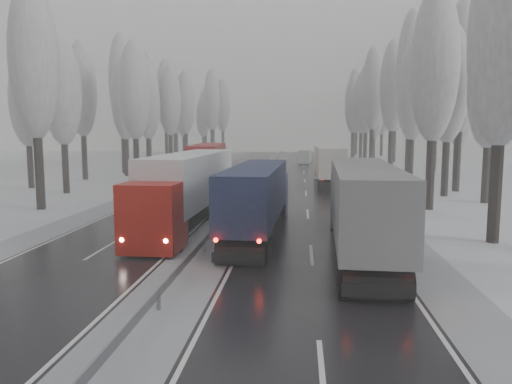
# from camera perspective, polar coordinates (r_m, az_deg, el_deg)

# --- Properties ---
(ground) EXTENTS (260.00, 260.00, 0.00)m
(ground) POSITION_cam_1_polar(r_m,az_deg,el_deg) (13.93, -15.86, -18.66)
(ground) COLOR silver
(ground) RESTS_ON ground
(carriageway_right) EXTENTS (7.50, 200.00, 0.03)m
(carriageway_right) POSITION_cam_1_polar(r_m,az_deg,el_deg) (42.12, 5.81, -1.16)
(carriageway_right) COLOR black
(carriageway_right) RESTS_ON ground
(carriageway_left) EXTENTS (7.50, 200.00, 0.03)m
(carriageway_left) POSITION_cam_1_polar(r_m,az_deg,el_deg) (43.26, -8.23, -0.98)
(carriageway_left) COLOR black
(carriageway_left) RESTS_ON ground
(median_slush) EXTENTS (3.00, 200.00, 0.04)m
(median_slush) POSITION_cam_1_polar(r_m,az_deg,el_deg) (42.37, -1.30, -1.07)
(median_slush) COLOR #A3A6AB
(median_slush) RESTS_ON ground
(shoulder_right) EXTENTS (2.40, 200.00, 0.04)m
(shoulder_right) POSITION_cam_1_polar(r_m,az_deg,el_deg) (42.48, 12.51, -1.22)
(shoulder_right) COLOR #A3A6AB
(shoulder_right) RESTS_ON ground
(shoulder_left) EXTENTS (2.40, 200.00, 0.04)m
(shoulder_left) POSITION_cam_1_polar(r_m,az_deg,el_deg) (44.65, -14.43, -0.87)
(shoulder_left) COLOR #A3A6AB
(shoulder_left) RESTS_ON ground
(median_guardrail) EXTENTS (0.12, 200.00, 0.76)m
(median_guardrail) POSITION_cam_1_polar(r_m,az_deg,el_deg) (42.28, -1.31, -0.30)
(median_guardrail) COLOR slate
(median_guardrail) RESTS_ON ground
(tree_16) EXTENTS (3.60, 3.60, 16.53)m
(tree_16) POSITION_cam_1_polar(r_m,az_deg,el_deg) (29.64, 26.51, 15.41)
(tree_16) COLOR black
(tree_16) RESTS_ON ground
(tree_18) EXTENTS (3.60, 3.60, 16.58)m
(tree_18) POSITION_cam_1_polar(r_m,az_deg,el_deg) (40.24, 19.75, 13.35)
(tree_18) COLOR black
(tree_18) RESTS_ON ground
(tree_19) EXTENTS (3.60, 3.60, 14.57)m
(tree_19) POSITION_cam_1_polar(r_m,az_deg,el_deg) (45.53, 25.23, 10.69)
(tree_19) COLOR black
(tree_19) RESTS_ON ground
(tree_20) EXTENTS (3.60, 3.60, 15.71)m
(tree_20) POSITION_cam_1_polar(r_m,az_deg,el_deg) (48.87, 21.20, 11.44)
(tree_20) COLOR black
(tree_20) RESTS_ON ground
(tree_21) EXTENTS (3.60, 3.60, 18.62)m
(tree_21) POSITION_cam_1_polar(r_m,az_deg,el_deg) (53.50, 22.43, 12.96)
(tree_21) COLOR black
(tree_21) RESTS_ON ground
(tree_22) EXTENTS (3.60, 3.60, 15.86)m
(tree_22) POSITION_cam_1_polar(r_m,az_deg,el_deg) (58.77, 17.51, 10.85)
(tree_22) COLOR black
(tree_22) RESTS_ON ground
(tree_23) EXTENTS (3.60, 3.60, 13.55)m
(tree_23) POSITION_cam_1_polar(r_m,az_deg,el_deg) (64.13, 22.25, 8.99)
(tree_23) COLOR black
(tree_23) RESTS_ON ground
(tree_24) EXTENTS (3.60, 3.60, 20.49)m
(tree_24) POSITION_cam_1_polar(r_m,az_deg,el_deg) (64.50, 17.33, 13.12)
(tree_24) COLOR black
(tree_24) RESTS_ON ground
(tree_25) EXTENTS (3.60, 3.60, 19.44)m
(tree_25) POSITION_cam_1_polar(r_m,az_deg,el_deg) (70.00, 22.27, 11.86)
(tree_25) COLOR black
(tree_25) RESTS_ON ground
(tree_26) EXTENTS (3.60, 3.60, 18.78)m
(tree_26) POSITION_cam_1_polar(r_m,az_deg,el_deg) (74.35, 15.35, 11.49)
(tree_26) COLOR black
(tree_26) RESTS_ON ground
(tree_27) EXTENTS (3.60, 3.60, 17.62)m
(tree_27) POSITION_cam_1_polar(r_m,az_deg,el_deg) (79.71, 19.96, 10.47)
(tree_27) COLOR black
(tree_27) RESTS_ON ground
(tree_28) EXTENTS (3.60, 3.60, 19.62)m
(tree_28) POSITION_cam_1_polar(r_m,az_deg,el_deg) (84.72, 13.23, 11.34)
(tree_28) COLOR black
(tree_28) RESTS_ON ground
(tree_29) EXTENTS (3.60, 3.60, 18.11)m
(tree_29) POSITION_cam_1_polar(r_m,az_deg,el_deg) (89.87, 17.58, 10.32)
(tree_29) COLOR black
(tree_29) RESTS_ON ground
(tree_30) EXTENTS (3.60, 3.60, 17.86)m
(tree_30) POSITION_cam_1_polar(r_m,az_deg,el_deg) (94.31, 12.50, 10.21)
(tree_30) COLOR black
(tree_30) RESTS_ON ground
(tree_31) EXTENTS (3.60, 3.60, 18.58)m
(tree_31) POSITION_cam_1_polar(r_m,az_deg,el_deg) (99.19, 15.65, 10.22)
(tree_31) COLOR black
(tree_31) RESTS_ON ground
(tree_32) EXTENTS (3.60, 3.60, 17.33)m
(tree_32) POSITION_cam_1_polar(r_m,az_deg,el_deg) (101.74, 11.98, 9.79)
(tree_32) COLOR black
(tree_32) RESTS_ON ground
(tree_33) EXTENTS (3.60, 3.60, 14.33)m
(tree_33) POSITION_cam_1_polar(r_m,az_deg,el_deg) (106.03, 13.40, 8.60)
(tree_33) COLOR black
(tree_33) RESTS_ON ground
(tree_34) EXTENTS (3.60, 3.60, 17.63)m
(tree_34) POSITION_cam_1_polar(r_m,az_deg,el_deg) (108.71, 11.06, 9.73)
(tree_34) COLOR black
(tree_34) RESTS_ON ground
(tree_35) EXTENTS (3.60, 3.60, 18.25)m
(tree_35) POSITION_cam_1_polar(r_m,az_deg,el_deg) (113.98, 15.53, 9.67)
(tree_35) COLOR black
(tree_35) RESTS_ON ground
(tree_36) EXTENTS (3.60, 3.60, 20.23)m
(tree_36) POSITION_cam_1_polar(r_m,az_deg,el_deg) (118.71, 11.21, 10.28)
(tree_36) COLOR black
(tree_36) RESTS_ON ground
(tree_37) EXTENTS (3.60, 3.60, 16.37)m
(tree_37) POSITION_cam_1_polar(r_m,az_deg,el_deg) (123.46, 14.25, 8.93)
(tree_37) COLOR black
(tree_37) RESTS_ON ground
(tree_38) EXTENTS (3.60, 3.60, 17.97)m
(tree_38) POSITION_cam_1_polar(r_m,az_deg,el_deg) (129.31, 11.45, 9.36)
(tree_38) COLOR black
(tree_38) RESTS_ON ground
(tree_39) EXTENTS (3.60, 3.60, 16.19)m
(tree_39) POSITION_cam_1_polar(r_m,az_deg,el_deg) (133.56, 12.46, 8.77)
(tree_39) COLOR black
(tree_39) RESTS_ON ground
(tree_58) EXTENTS (3.60, 3.60, 17.21)m
(tree_58) POSITION_cam_1_polar(r_m,az_deg,el_deg) (41.62, -24.08, 13.49)
(tree_58) COLOR black
(tree_58) RESTS_ON ground
(tree_60) EXTENTS (3.60, 3.60, 14.84)m
(tree_60) POSITION_cam_1_polar(r_m,az_deg,el_deg) (51.19, -21.29, 10.59)
(tree_60) COLOR black
(tree_60) RESTS_ON ground
(tree_61) EXTENTS (3.60, 3.60, 13.95)m
(tree_61) POSITION_cam_1_polar(r_m,az_deg,el_deg) (57.37, -24.72, 9.42)
(tree_61) COLOR black
(tree_61) RESTS_ON ground
(tree_62) EXTENTS (3.60, 3.60, 16.04)m
(tree_62) POSITION_cam_1_polar(r_m,az_deg,el_deg) (58.62, -13.72, 11.10)
(tree_62) COLOR black
(tree_62) RESTS_ON ground
(tree_63) EXTENTS (3.60, 3.60, 16.88)m
(tree_63) POSITION_cam_1_polar(r_m,az_deg,el_deg) (65.24, -19.30, 10.95)
(tree_63) COLOR black
(tree_63) RESTS_ON ground
(tree_64) EXTENTS (3.60, 3.60, 15.42)m
(tree_64) POSITION_cam_1_polar(r_m,az_deg,el_deg) (68.47, -14.74, 10.12)
(tree_64) COLOR black
(tree_64) RESTS_ON ground
(tree_65) EXTENTS (3.60, 3.60, 19.48)m
(tree_65) POSITION_cam_1_polar(r_m,az_deg,el_deg) (73.02, -15.08, 11.94)
(tree_65) COLOR black
(tree_65) RESTS_ON ground
(tree_66) EXTENTS (3.60, 3.60, 15.23)m
(tree_66) POSITION_cam_1_polar(r_m,az_deg,el_deg) (77.57, -12.23, 9.71)
(tree_66) COLOR black
(tree_66) RESTS_ON ground
(tree_67) EXTENTS (3.60, 3.60, 17.09)m
(tree_67) POSITION_cam_1_polar(r_m,az_deg,el_deg) (81.86, -12.36, 10.39)
(tree_67) COLOR black
(tree_67) RESTS_ON ground
(tree_68) EXTENTS (3.60, 3.60, 16.65)m
(tree_68) POSITION_cam_1_polar(r_m,az_deg,el_deg) (83.68, -9.81, 10.18)
(tree_68) COLOR black
(tree_68) RESTS_ON ground
(tree_69) EXTENTS (3.60, 3.60, 19.35)m
(tree_69) POSITION_cam_1_polar(r_m,az_deg,el_deg) (88.95, -12.24, 11.03)
(tree_69) COLOR black
(tree_69) RESTS_ON ground
(tree_70) EXTENTS (3.60, 3.60, 17.09)m
(tree_70) POSITION_cam_1_polar(r_m,az_deg,el_deg) (93.41, -8.06, 10.04)
(tree_70) COLOR black
(tree_70) RESTS_ON ground
(tree_71) EXTENTS (3.60, 3.60, 19.61)m
(tree_71) POSITION_cam_1_polar(r_m,az_deg,el_deg) (98.53, -10.29, 10.77)
(tree_71) COLOR black
(tree_71) RESTS_ON ground
(tree_72) EXTENTS (3.60, 3.60, 15.11)m
(tree_72) POSITION_cam_1_polar(r_m,az_deg,el_deg) (103.03, -8.29, 9.04)
(tree_72) COLOR black
(tree_72) RESTS_ON ground
(tree_73) EXTENTS (3.60, 3.60, 17.22)m
(tree_73) POSITION_cam_1_polar(r_m,az_deg,el_deg) (107.65, -9.32, 9.65)
(tree_73) COLOR black
(tree_73) RESTS_ON ground
(tree_74) EXTENTS (3.60, 3.60, 19.68)m
(tree_74) POSITION_cam_1_polar(r_m,az_deg,el_deg) (112.95, -5.10, 10.38)
(tree_74) COLOR black
(tree_74) RESTS_ON ground
(tree_75) EXTENTS (3.60, 3.60, 18.60)m
(tree_75) POSITION_cam_1_polar(r_m,az_deg,el_deg) (118.73, -9.15, 9.82)
(tree_75) COLOR black
(tree_75) RESTS_ON ground
(tree_76) EXTENTS (3.60, 3.60, 18.55)m
(tree_76) POSITION_cam_1_polar(r_m,az_deg,el_deg) (122.00, -3.83, 9.80)
(tree_76) COLOR black
(tree_76) RESTS_ON ground
(tree_77) EXTENTS (3.60, 3.60, 14.32)m
(tree_77) POSITION_cam_1_polar(r_m,az_deg,el_deg) (126.80, -6.07, 8.45)
(tree_77) COLOR black
(tree_77) RESTS_ON ground
(tree_78) EXTENTS (3.60, 3.60, 19.55)m
(tree_78) POSITION_cam_1_polar(r_m,az_deg,el_deg) (129.10, -4.94, 9.92)
(tree_78) COLOR black
(tree_78) RESTS_ON ground
(tree_79) EXTENTS (3.60, 3.60, 17.07)m
(tree_79) POSITION_cam_1_polar(r_m,az_deg,el_deg) (133.45, -5.82, 9.14)
(tree_79) COLOR black
(tree_79) RESTS_ON ground
(truck_grey_tarp) EXTENTS (3.39, 17.17, 4.38)m
(truck_grey_tarp) POSITION_cam_1_polar(r_m,az_deg,el_deg) (24.71, 11.98, -1.09)
(truck_grey_tarp) COLOR #4A4A4F
(truck_grey_tarp) RESTS_ON ground
(truck_blue_box) EXTENTS (3.02, 15.82, 4.04)m
(truck_blue_box) POSITION_cam_1_polar(r_m,az_deg,el_deg) (28.68, 0.30, -0.23)
(truck_blue_box) COLOR #1D1B43
(truck_blue_box) RESTS_ON ground
(truck_cream_box) EXTENTS (2.74, 16.81, 4.30)m
(truck_cream_box) POSITION_cam_1_polar(r_m,az_deg,el_deg) (55.53, 8.24, 3.36)
(truck_cream_box) COLOR beige
(truck_cream_box) RESTS_ON ground
(box_truck_distant) EXTENTS (2.66, 6.84, 2.49)m
(box_truck_distant) POSITION_cam_1_polar(r_m,az_deg,el_deg) (92.14, 5.62, 4.05)
(box_truck_distant) COLOR silver
(box_truck_distant) RESTS_ON ground
(truck_red_white) EXTENTS (3.26, 17.78, 4.54)m
(truck_red_white) POSITION_cam_1_polar(r_m,az_deg,el_deg) (31.14, -7.88, 0.82)
(truck_red_white) COLOR #A41109
(truck_red_white) RESTS_ON ground
(truck_red_red) EXTENTS (4.24, 17.91, 4.56)m
(truck_red_red) POSITION_cam_1_polar(r_m,az_deg,el_deg) (51.99, -5.65, 3.32)
(truck_red_red) COLOR #BA100A
(truck_red_red) RESTS_ON ground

